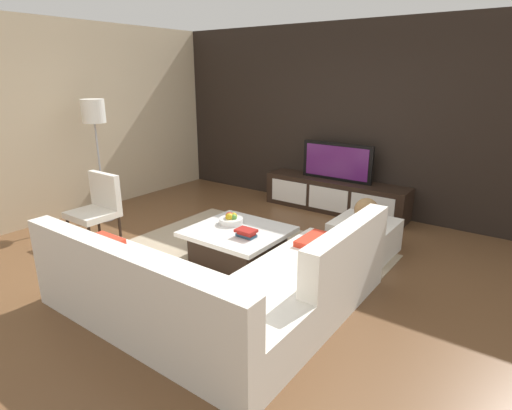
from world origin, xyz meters
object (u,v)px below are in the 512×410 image
Objects in this scene: coffee_table at (238,244)px; decorative_ball at (366,210)px; sectional_couch at (221,289)px; book_stack at (246,233)px; accent_chair_near at (98,204)px; media_console at (335,196)px; ottoman at (364,237)px; television at (337,162)px; floor_lamp at (94,119)px; fruit_bowl at (231,219)px.

coffee_table is 1.55m from decorative_ball.
sectional_couch is 11.17× the size of book_stack.
accent_chair_near is at bearing 169.59° from sectional_couch.
media_console is at bearing 98.79° from sectional_couch.
coffee_table is 1.50× the size of ottoman.
sectional_couch is (0.51, -3.31, 0.03)m from media_console.
coffee_table is 1.52m from ottoman.
decorative_ball reaches higher than media_console.
media_console is at bearing 128.49° from ottoman.
television is 3.45m from accent_chair_near.
coffee_table is 2.78m from floor_lamp.
ottoman reaches higher than coffee_table.
sectional_couch reaches higher than ottoman.
sectional_couch reaches higher than fruit_bowl.
decorative_ball is at bearing -51.52° from television.
coffee_table is 1.21× the size of accent_chair_near.
coffee_table is at bearing -92.49° from television.
television is at bearing 42.39° from floor_lamp.
sectional_couch is at bearing -54.50° from fruit_bowl.
decorative_ball reaches higher than coffee_table.
floor_lamp is 2.48× the size of ottoman.
floor_lamp reaches higher than coffee_table.
ottoman is at bearing 17.31° from floor_lamp.
floor_lamp is 7.88× the size of book_stack.
fruit_bowl reaches higher than book_stack.
coffee_table is at bearing -92.49° from media_console.
accent_chair_near reaches higher than book_stack.
accent_chair_near is 2.07m from book_stack.
floor_lamp is 2.88m from book_stack.
book_stack is (0.21, -0.12, 0.23)m from coffee_table.
decorative_ball is (0.00, 0.00, 0.34)m from ottoman.
floor_lamp is (-3.09, 0.96, 1.18)m from sectional_couch.
coffee_table is at bearing -135.75° from ottoman.
floor_lamp reaches higher than fruit_bowl.
television is 4.03× the size of fruit_bowl.
book_stack is (2.02, 0.44, -0.06)m from accent_chair_near.
decorative_ball is (0.47, 2.07, 0.26)m from sectional_couch.
fruit_bowl reaches higher than coffee_table.
accent_chair_near reaches higher than coffee_table.
coffee_table is (-0.10, -2.30, -0.05)m from media_console.
floor_lamp reaches higher than decorative_ball.
decorative_ball is at bearing 17.31° from floor_lamp.
media_console is 0.54m from television.
ottoman is at bearing 24.60° from accent_chair_near.
fruit_bowl is (-0.28, -2.20, -0.35)m from television.
accent_chair_near is at bearing -123.63° from media_console.
accent_chair_near is 3.08× the size of decorative_ball.
ottoman is (2.89, 1.62, -0.29)m from accent_chair_near.
fruit_bowl reaches higher than ottoman.
media_console is 1.61m from decorative_ball.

